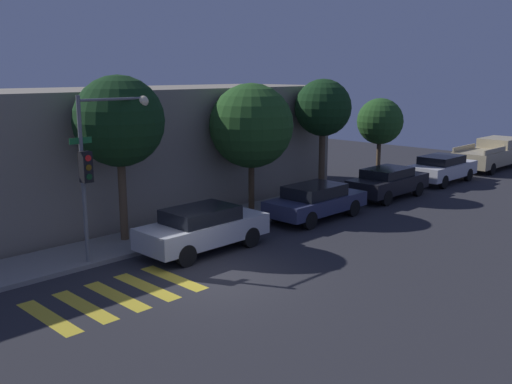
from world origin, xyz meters
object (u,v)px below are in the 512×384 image
sedan_tail_of_row (442,168)px  pickup_truck (491,154)px  tree_near_corner (119,122)px  sedan_middle (316,201)px  tree_behind_truck (380,122)px  tree_midblock (251,126)px  sedan_far_end (388,182)px  tree_far_end (323,108)px  traffic_light_pole (100,153)px  sedan_near_corner (203,228)px

sedan_tail_of_row → pickup_truck: (6.28, -0.00, 0.13)m
pickup_truck → tree_near_corner: bearing=173.8°
sedan_middle → tree_behind_truck: bearing=16.9°
tree_near_corner → tree_midblock: 6.16m
sedan_middle → sedan_far_end: (5.32, -0.00, 0.02)m
tree_behind_truck → tree_far_end: bearing=180.0°
traffic_light_pole → tree_near_corner: bearing=40.6°
sedan_far_end → tree_midblock: bearing=157.6°
sedan_far_end → tree_midblock: tree_midblock is taller
tree_near_corner → tree_midblock: tree_near_corner is taller
sedan_near_corner → sedan_tail_of_row: (16.44, 0.00, -0.00)m
sedan_far_end → tree_behind_truck: (3.24, 2.60, 2.42)m
sedan_middle → tree_midblock: 3.98m
sedan_tail_of_row → tree_near_corner: tree_near_corner is taller
pickup_truck → tree_midblock: (-17.87, 2.60, 2.68)m
sedan_far_end → tree_near_corner: size_ratio=0.79×
sedan_near_corner → pickup_truck: size_ratio=0.77×
sedan_middle → tree_midblock: size_ratio=0.84×
sedan_far_end → tree_near_corner: 13.15m
traffic_light_pole → tree_far_end: tree_far_end is taller
sedan_tail_of_row → tree_midblock: (-11.60, 2.60, 2.81)m
sedan_middle → sedan_far_end: 5.32m
sedan_near_corner → sedan_far_end: 11.15m
sedan_tail_of_row → tree_behind_truck: 4.09m
tree_midblock → tree_far_end: bearing=0.0°
traffic_light_pole → tree_far_end: bearing=6.1°
traffic_light_pole → sedan_near_corner: (2.84, -1.27, -2.61)m
traffic_light_pole → tree_behind_truck: traffic_light_pole is taller
sedan_middle → sedan_tail_of_row: (10.60, -0.00, 0.04)m
traffic_light_pole → tree_midblock: 7.80m
pickup_truck → tree_behind_truck: size_ratio=1.31×
traffic_light_pole → tree_near_corner: tree_near_corner is taller
sedan_tail_of_row → tree_far_end: size_ratio=0.84×
pickup_truck → tree_midblock: tree_midblock is taller
tree_behind_truck → sedan_near_corner: bearing=-169.8°
tree_behind_truck → sedan_far_end: bearing=-141.3°
sedan_middle → tree_near_corner: size_ratio=0.79×
sedan_tail_of_row → sedan_near_corner: bearing=180.0°
sedan_middle → tree_near_corner: tree_near_corner is taller
traffic_light_pole → sedan_far_end: (14.00, -1.27, -2.63)m
tree_near_corner → tree_behind_truck: tree_near_corner is taller
tree_near_corner → sedan_far_end: bearing=-11.8°
sedan_middle → sedan_tail_of_row: bearing=-0.0°
sedan_near_corner → sedan_middle: size_ratio=0.99×
sedan_far_end → sedan_tail_of_row: 5.28m
sedan_tail_of_row → tree_near_corner: (-17.73, 2.60, 3.35)m
sedan_middle → tree_far_end: bearing=35.2°
sedan_near_corner → tree_behind_truck: bearing=10.2°
tree_midblock → tree_far_end: 4.71m
tree_far_end → pickup_truck: bearing=-11.1°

